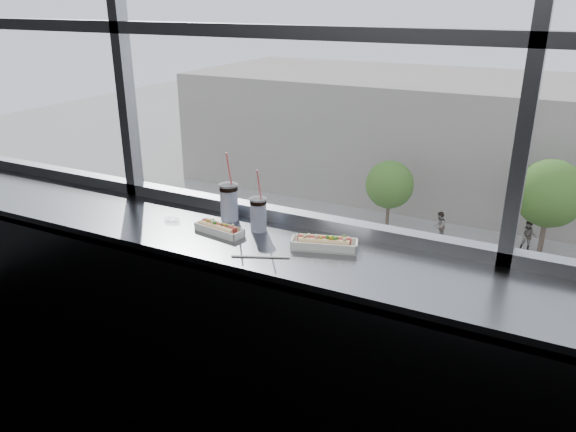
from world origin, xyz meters
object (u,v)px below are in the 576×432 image
at_px(hotdog_tray_left, 219,228).
at_px(car_far_b, 522,267).
at_px(soda_cup_left, 229,200).
at_px(soda_cup_right, 258,213).
at_px(car_near_a, 198,283).
at_px(pedestrian_b, 529,233).
at_px(car_near_c, 471,350).
at_px(wrapper, 172,220).
at_px(car_near_b, 325,315).
at_px(loose_straw, 260,257).
at_px(tree_center, 550,194).
at_px(tree_left, 390,185).
at_px(hotdog_tray_right, 324,243).
at_px(pedestrian_a, 440,223).

distance_m(hotdog_tray_left, car_far_b, 26.62).
bearing_deg(hotdog_tray_left, soda_cup_left, 116.04).
bearing_deg(soda_cup_left, soda_cup_right, -15.51).
xyz_separation_m(hotdog_tray_left, car_near_a, (-12.59, 16.28, -11.11)).
bearing_deg(pedestrian_b, car_near_c, -93.45).
bearing_deg(wrapper, car_near_b, 110.17).
bearing_deg(car_far_b, soda_cup_right, -178.93).
xyz_separation_m(soda_cup_right, car_near_a, (-12.73, 16.17, -11.18)).
xyz_separation_m(hotdog_tray_left, car_near_b, (-6.27, 16.28, -11.02)).
height_order(car_near_b, pedestrian_b, pedestrian_b).
relative_size(soda_cup_left, soda_cup_right, 1.15).
relative_size(soda_cup_right, pedestrian_b, 0.14).
relative_size(soda_cup_right, wrapper, 3.27).
distance_m(loose_straw, tree_center, 29.63).
bearing_deg(tree_center, car_far_b, -97.95).
relative_size(soda_cup_right, tree_center, 0.06).
bearing_deg(tree_left, loose_straw, -74.67).
bearing_deg(soda_cup_right, loose_straw, -58.68).
bearing_deg(hotdog_tray_right, loose_straw, -152.15).
distance_m(hotdog_tray_left, loose_straw, 0.34).
bearing_deg(loose_straw, pedestrian_a, 75.62).
height_order(loose_straw, car_near_c, loose_straw).
height_order(loose_straw, tree_center, loose_straw).
height_order(wrapper, tree_left, wrapper).
distance_m(car_near_c, tree_center, 12.36).
xyz_separation_m(loose_straw, pedestrian_a, (-4.74, 28.54, -11.03)).
bearing_deg(soda_cup_left, tree_left, 104.81).
relative_size(hotdog_tray_left, car_near_c, 0.04).
relative_size(car_near_b, pedestrian_a, 3.04).
xyz_separation_m(wrapper, tree_center, (1.25, 28.27, -8.35)).
height_order(soda_cup_right, tree_center, soda_cup_right).
bearing_deg(wrapper, hotdog_tray_left, -2.55).
height_order(car_near_c, car_far_b, same).
xyz_separation_m(hotdog_tray_right, tree_left, (-8.00, 28.22, -9.15)).
relative_size(car_near_c, car_far_b, 1.00).
bearing_deg(car_near_b, hotdog_tray_right, -164.21).
bearing_deg(pedestrian_a, tree_center, 88.73).
distance_m(soda_cup_left, tree_center, 29.37).
distance_m(soda_cup_right, loose_straw, 0.32).
bearing_deg(tree_left, soda_cup_right, -74.84).
bearing_deg(tree_center, car_near_b, -121.05).
xyz_separation_m(loose_straw, tree_center, (0.65, 28.42, -8.34)).
bearing_deg(car_near_a, pedestrian_a, -41.33).
height_order(wrapper, car_far_b, wrapper).
height_order(soda_cup_right, tree_left, soda_cup_right).
height_order(soda_cup_left, tree_center, soda_cup_left).
distance_m(car_near_b, car_far_b, 10.41).
distance_m(loose_straw, pedestrian_a, 30.97).
bearing_deg(pedestrian_b, tree_center, -48.25).
relative_size(soda_cup_left, wrapper, 3.75).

